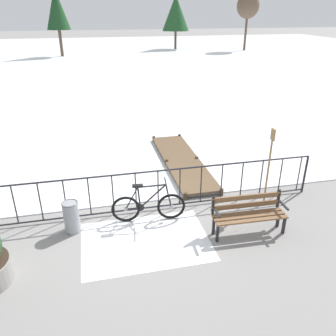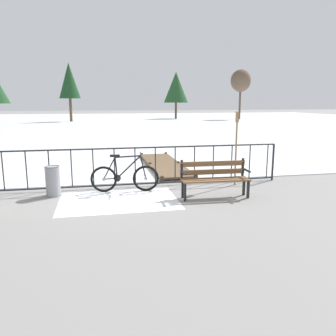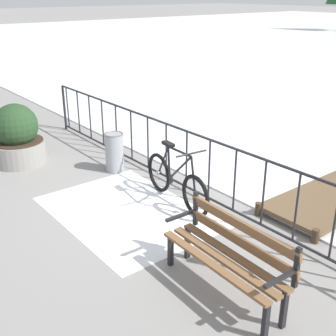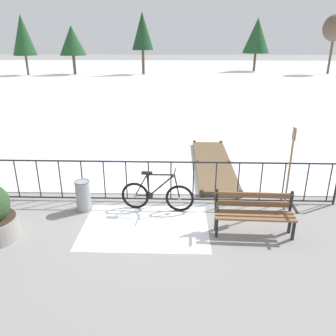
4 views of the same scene
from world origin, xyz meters
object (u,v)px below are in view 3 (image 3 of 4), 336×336
bicycle_near_railing (176,181)px  trash_bin (115,152)px  park_bench (229,251)px  planter_with_shrub (17,137)px

bicycle_near_railing → trash_bin: 1.72m
park_bench → planter_with_shrub: planter_with_shrub is taller
park_bench → trash_bin: bearing=167.1°
planter_with_shrub → trash_bin: (1.53, 1.24, -0.14)m
park_bench → planter_with_shrub: size_ratio=1.38×
bicycle_near_railing → planter_with_shrub: planter_with_shrub is taller
bicycle_near_railing → planter_with_shrub: 3.50m
park_bench → planter_with_shrub: (-5.29, -0.38, -0.00)m
bicycle_near_railing → trash_bin: (-1.72, -0.06, 0.00)m
bicycle_near_railing → planter_with_shrub: (-3.25, -1.29, 0.14)m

